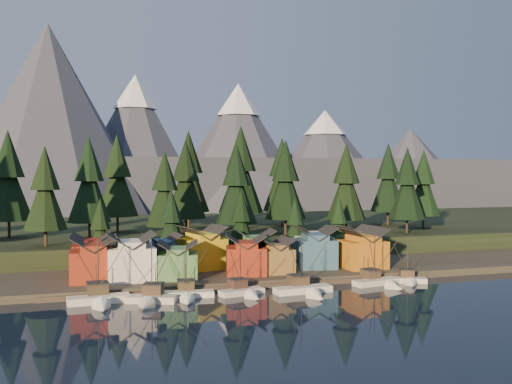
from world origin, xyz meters
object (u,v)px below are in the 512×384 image
object	(u,v)px
boat_4	(306,283)
house_back_0	(92,252)
boat_5	(381,276)
house_front_0	(93,258)
boat_2	(187,288)
boat_1	(150,290)
boat_0	(99,291)
boat_6	(409,274)
house_front_1	(131,255)
boat_3	(244,285)
house_back_1	(162,252)

from	to	relation	value
boat_4	house_back_0	world-z (taller)	boat_4
boat_5	house_front_0	xyz separation A→B (m)	(-56.12, 14.34, 4.22)
boat_2	boat_1	bearing A→B (deg)	-154.57
boat_5	house_front_0	bearing A→B (deg)	154.58
boat_0	boat_6	size ratio (longest dim) A/B	1.26
boat_1	house_front_0	xyz separation A→B (m)	(-9.15, 16.27, 3.87)
house_front_1	boat_2	bearing A→B (deg)	-56.12
boat_0	house_front_1	bearing A→B (deg)	59.74
boat_4	boat_5	size ratio (longest dim) A/B	1.08
boat_3	house_front_1	xyz separation A→B (m)	(-19.70, 14.00, 4.50)
boat_0	house_front_0	distance (m)	14.80
house_front_0	house_back_1	bearing A→B (deg)	24.11
house_front_0	boat_0	bearing A→B (deg)	-86.49
house_front_1	house_back_0	world-z (taller)	house_front_1
boat_3	boat_5	size ratio (longest dim) A/B	0.90
boat_0	boat_2	world-z (taller)	boat_0
house_front_1	house_back_0	xyz separation A→B (m)	(-7.28, 11.04, -0.50)
house_front_1	boat_4	bearing A→B (deg)	-27.68
boat_0	boat_5	bearing A→B (deg)	-4.09
boat_0	boat_6	xyz separation A→B (m)	(62.34, 0.38, -0.38)
boat_3	house_back_1	size ratio (longest dim) A/B	1.28
boat_4	house_front_0	distance (m)	42.36
boat_0	boat_3	size ratio (longest dim) A/B	1.20
house_front_0	house_back_1	world-z (taller)	house_front_0
boat_4	boat_6	distance (m)	24.71
boat_4	boat_0	bearing A→B (deg)	171.68
boat_1	boat_5	world-z (taller)	boat_1
boat_5	house_front_1	size ratio (longest dim) A/B	1.24
boat_2	house_front_0	world-z (taller)	house_front_0
boat_3	boat_5	world-z (taller)	boat_5
boat_6	house_front_0	xyz separation A→B (m)	(-62.96, 13.90, 4.22)
boat_0	house_back_1	distance (m)	24.94
boat_3	boat_6	size ratio (longest dim) A/B	1.05
house_front_1	house_back_1	distance (m)	10.23
house_front_0	house_back_0	world-z (taller)	house_front_0
house_front_1	house_back_1	xyz separation A→B (m)	(7.30, 7.14, -0.66)
boat_1	house_back_1	bearing A→B (deg)	96.71
boat_6	boat_5	bearing A→B (deg)	-154.83
boat_1	house_back_0	distance (m)	28.15
boat_1	boat_0	bearing A→B (deg)	-173.07
boat_1	house_front_1	world-z (taller)	house_front_1
boat_0	boat_1	size ratio (longest dim) A/B	1.08
boat_0	boat_4	xyz separation A→B (m)	(37.86, -2.95, -0.26)
boat_0	boat_1	bearing A→B (deg)	-17.16
house_back_1	house_front_0	bearing A→B (deg)	-161.92
boat_1	boat_6	xyz separation A→B (m)	(53.81, 2.37, -0.35)
boat_6	house_front_1	distance (m)	57.44
boat_1	boat_6	distance (m)	53.87
boat_2	house_back_1	bearing A→B (deg)	102.74
boat_4	boat_1	bearing A→B (deg)	174.26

